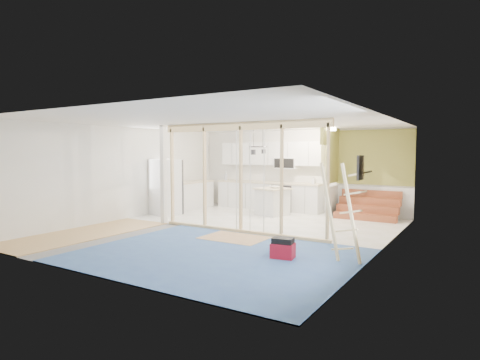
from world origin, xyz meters
The scene contains 17 objects.
room centered at (0.00, 0.00, 1.30)m, with size 7.01×8.01×2.61m.
floor_overlays centered at (0.07, 0.06, 0.01)m, with size 7.00×8.00×0.03m.
stud_frame centered at (-0.24, 0.00, 1.59)m, with size 4.66×0.14×2.60m.
base_cabinets centered at (-1.61, 3.36, 0.47)m, with size 4.45×2.24×0.93m.
upper_cabinets centered at (-0.84, 3.82, 1.82)m, with size 3.60×0.41×0.85m.
green_partition centered at (2.04, 3.66, 0.94)m, with size 2.25×1.51×2.60m.
pot_rack centered at (-0.31, 1.89, 2.00)m, with size 0.52×0.52×0.72m.
sheathing_panel centered at (3.48, -2.00, 1.30)m, with size 0.02×4.00×2.60m, color #A28658.
electrical_panel centered at (3.43, -1.40, 1.65)m, with size 0.04×0.30×0.40m, color #36363A.
ceiling_light centered at (1.40, 3.00, 2.54)m, with size 0.32×0.32×0.08m, color #FFEABF.
fridge centered at (-3.03, 1.09, 0.84)m, with size 0.88×0.85×1.69m.
island centered at (-0.23, 2.68, 0.42)m, with size 1.06×1.06×0.84m.
bowl centered at (-0.14, 2.64, 0.87)m, with size 0.27×0.27×0.07m, color silver.
soap_bottle_a centered at (-2.50, 3.58, 1.08)m, with size 0.11×0.11×0.29m, color #A2A9B5.
soap_bottle_b centered at (0.70, 3.61, 1.04)m, with size 0.10×0.10×0.21m, color white.
toolbox centered at (2.13, -1.55, 0.18)m, with size 0.45×0.36×0.38m.
ladder centered at (3.10, -1.21, 0.87)m, with size 0.92×0.11×1.70m.
Camera 1 is at (5.17, -7.94, 1.90)m, focal length 30.00 mm.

